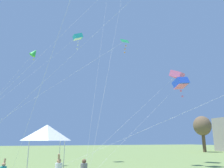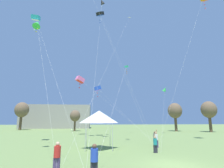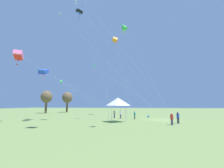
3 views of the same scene
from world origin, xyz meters
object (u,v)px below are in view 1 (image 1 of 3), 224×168
at_px(kite_pink_box_7, 177,75).
at_px(kite_blue_box_10, 181,83).
at_px(kite_green_diamond_3, 34,53).
at_px(kite_cyan_box_4, 78,37).
at_px(festival_tent, 47,133).
at_px(kite_cyan_delta_8, 123,43).

relative_size(kite_pink_box_7, kite_blue_box_10, 1.29).
bearing_deg(kite_green_diamond_3, kite_cyan_box_4, 112.03).
distance_m(festival_tent, kite_cyan_delta_8, 9.97).
height_order(festival_tent, kite_blue_box_10, kite_blue_box_10).
xyz_separation_m(kite_cyan_box_4, kite_pink_box_7, (5.43, 12.62, -5.93)).
height_order(festival_tent, kite_green_diamond_3, kite_green_diamond_3).
relative_size(kite_cyan_box_4, kite_blue_box_10, 1.29).
height_order(kite_cyan_box_4, kite_pink_box_7, kite_cyan_box_4).
xyz_separation_m(kite_cyan_delta_8, kite_blue_box_10, (-4.08, 8.92, -1.71)).
bearing_deg(kite_green_diamond_3, kite_blue_box_10, 66.84).
bearing_deg(kite_blue_box_10, kite_pink_box_7, 146.72).
height_order(kite_cyan_box_4, kite_blue_box_10, kite_cyan_box_4).
xyz_separation_m(festival_tent, kite_cyan_delta_8, (4.10, 5.32, 7.37)).
bearing_deg(kite_green_diamond_3, festival_tent, 13.67).
xyz_separation_m(kite_green_diamond_3, kite_blue_box_10, (6.80, 15.89, -4.03)).
bearing_deg(festival_tent, kite_green_diamond_3, -166.33).
height_order(kite_green_diamond_3, kite_pink_box_7, kite_green_diamond_3).
distance_m(kite_cyan_box_4, kite_blue_box_10, 15.93).
xyz_separation_m(kite_cyan_box_4, kite_cyan_delta_8, (13.17, 1.30, -6.46)).
height_order(kite_pink_box_7, kite_blue_box_10, kite_pink_box_7).
relative_size(festival_tent, kite_cyan_delta_8, 0.26).
distance_m(kite_green_diamond_3, kite_blue_box_10, 17.74).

